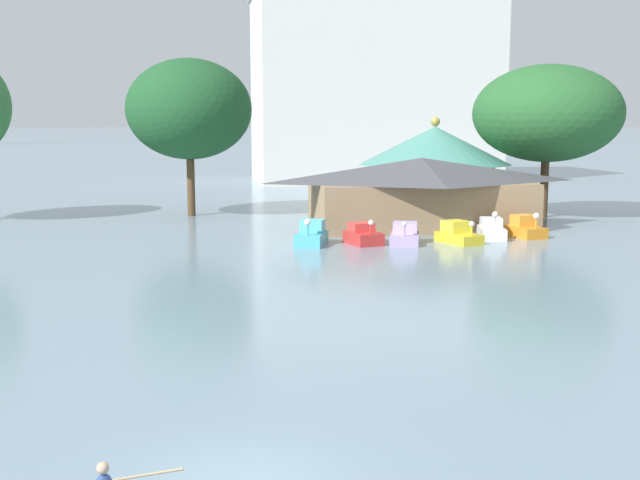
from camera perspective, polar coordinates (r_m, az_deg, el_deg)
pedal_boat_cyan at (r=45.58m, az=-0.61°, el=0.37°), size 2.37×3.10×1.67m
pedal_boat_red at (r=45.94m, az=3.15°, el=0.33°), size 2.13×2.67×1.54m
pedal_boat_lavender at (r=46.27m, az=6.19°, el=0.34°), size 2.38×3.07×1.47m
pedal_boat_yellow at (r=47.06m, az=9.99°, el=0.41°), size 2.36×3.20×1.43m
pedal_boat_white at (r=49.30m, az=12.35°, el=0.72°), size 2.09×3.14×1.79m
pedal_boat_orange at (r=50.24m, az=14.71°, el=0.82°), size 2.06×2.67×1.63m
boathouse at (r=53.13m, az=7.36°, el=3.54°), size 15.45×7.95×4.71m
green_roof_pavilion at (r=60.56m, az=8.31°, el=5.36°), size 11.48×11.48×7.44m
shoreline_tree_mid at (r=60.14m, az=-9.49°, el=9.35°), size 9.37×9.37×11.77m
shoreline_tree_right at (r=60.69m, az=16.19°, el=8.82°), size 10.89×10.89×11.26m
background_building_block at (r=96.69m, az=3.76°, el=11.19°), size 28.45×17.29×22.93m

